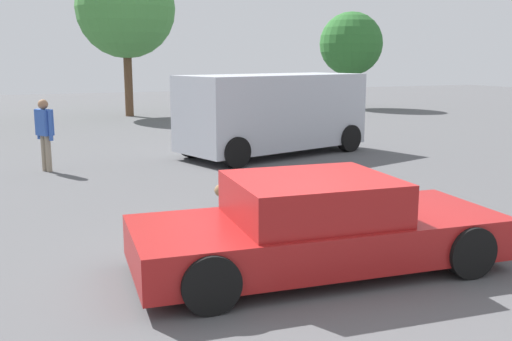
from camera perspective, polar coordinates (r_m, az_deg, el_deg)
name	(u,v)px	position (r m, az deg, el deg)	size (l,w,h in m)	color
ground_plane	(293,269)	(7.42, 3.66, -9.59)	(80.00, 80.00, 0.00)	#515154
sedan_foreground	(317,227)	(7.29, 5.96, -5.49)	(4.72, 2.20, 1.18)	maroon
dog	(232,195)	(10.06, -2.36, -2.43)	(0.54, 0.58, 0.45)	olive
van_white	(273,112)	(15.91, 1.67, 5.77)	(5.59, 3.42, 2.18)	#B2B7C1
pedestrian	(45,129)	(14.36, -19.97, 3.86)	(0.41, 0.51, 1.68)	gray
tree_back_center	(125,8)	(27.47, -12.65, 15.21)	(4.39, 4.39, 7.00)	brown
tree_back_right	(351,44)	(31.70, 9.28, 12.12)	(3.30, 3.30, 5.01)	brown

